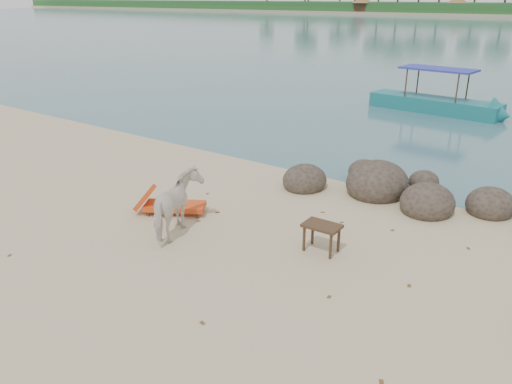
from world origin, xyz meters
TOP-DOWN VIEW (x-y plane):
  - boulders at (1.30, 5.69)m, footprint 6.32×2.94m
  - cow at (-1.63, 1.09)m, footprint 1.26×1.70m
  - side_table at (1.15, 2.17)m, footprint 0.72×0.47m
  - lounge_chair at (-2.47, 1.83)m, footprint 1.78×1.40m
  - boat_near at (-1.18, 16.54)m, footprint 6.35×1.96m
  - dead_leaves at (0.49, 0.88)m, footprint 8.40×7.53m

SIDE VIEW (x-z plane):
  - dead_leaves at x=0.49m, z-range 0.01..0.01m
  - boulders at x=1.30m, z-range -0.36..0.79m
  - lounge_chair at x=-2.47m, z-range 0.00..0.51m
  - side_table at x=1.15m, z-range 0.00..0.57m
  - cow at x=-1.63m, z-range 0.00..1.31m
  - boat_near at x=-1.18m, z-range 0.00..3.04m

